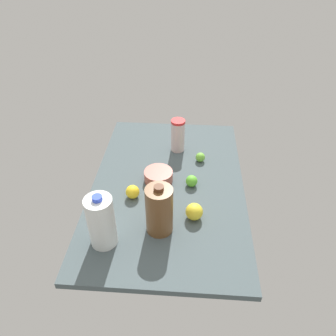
{
  "coord_description": "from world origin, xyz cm",
  "views": [
    {
      "loc": [
        -126.12,
        -8.9,
        110.95
      ],
      "look_at": [
        0.0,
        0.0,
        13.0
      ],
      "focal_mm": 35.0,
      "sensor_mm": 36.0,
      "label": 1
    }
  ],
  "objects_px": {
    "lime_beside_bowl": "(192,181)",
    "mixing_bowl": "(158,176)",
    "lemon_far_back": "(133,192)",
    "lime_loose": "(200,157)",
    "milk_jug": "(101,222)",
    "lemon_by_jug": "(194,212)",
    "chocolate_milk_jug": "(159,210)",
    "tumbler_cup": "(178,135)"
  },
  "relations": [
    {
      "from": "chocolate_milk_jug",
      "to": "milk_jug",
      "type": "bearing_deg",
      "value": 110.92
    },
    {
      "from": "chocolate_milk_jug",
      "to": "tumbler_cup",
      "type": "height_order",
      "value": "chocolate_milk_jug"
    },
    {
      "from": "milk_jug",
      "to": "lemon_far_back",
      "type": "xyz_separation_m",
      "value": [
        0.28,
        -0.08,
        -0.09
      ]
    },
    {
      "from": "chocolate_milk_jug",
      "to": "lemon_far_back",
      "type": "xyz_separation_m",
      "value": [
        0.19,
        0.15,
        -0.08
      ]
    },
    {
      "from": "lemon_far_back",
      "to": "lemon_by_jug",
      "type": "xyz_separation_m",
      "value": [
        -0.12,
        -0.29,
        0.01
      ]
    },
    {
      "from": "lime_loose",
      "to": "milk_jug",
      "type": "bearing_deg",
      "value": 145.94
    },
    {
      "from": "lime_beside_bowl",
      "to": "mixing_bowl",
      "type": "bearing_deg",
      "value": 80.09
    },
    {
      "from": "lemon_far_back",
      "to": "mixing_bowl",
      "type": "bearing_deg",
      "value": -39.67
    },
    {
      "from": "chocolate_milk_jug",
      "to": "milk_jug",
      "type": "xyz_separation_m",
      "value": [
        -0.09,
        0.22,
        0.01
      ]
    },
    {
      "from": "lime_loose",
      "to": "lemon_far_back",
      "type": "xyz_separation_m",
      "value": [
        -0.32,
        0.33,
        0.01
      ]
    },
    {
      "from": "tumbler_cup",
      "to": "mixing_bowl",
      "type": "xyz_separation_m",
      "value": [
        -0.28,
        0.08,
        -0.07
      ]
    },
    {
      "from": "lime_beside_bowl",
      "to": "lime_loose",
      "type": "distance_m",
      "value": 0.22
    },
    {
      "from": "chocolate_milk_jug",
      "to": "lemon_by_jug",
      "type": "bearing_deg",
      "value": -63.11
    },
    {
      "from": "mixing_bowl",
      "to": "lemon_by_jug",
      "type": "bearing_deg",
      "value": -143.97
    },
    {
      "from": "lime_loose",
      "to": "lemon_far_back",
      "type": "relative_size",
      "value": 0.78
    },
    {
      "from": "chocolate_milk_jug",
      "to": "mixing_bowl",
      "type": "height_order",
      "value": "chocolate_milk_jug"
    },
    {
      "from": "mixing_bowl",
      "to": "lemon_by_jug",
      "type": "distance_m",
      "value": 0.31
    },
    {
      "from": "tumbler_cup",
      "to": "milk_jug",
      "type": "xyz_separation_m",
      "value": [
        -0.7,
        0.27,
        0.02
      ]
    },
    {
      "from": "lemon_far_back",
      "to": "milk_jug",
      "type": "bearing_deg",
      "value": 164.72
    },
    {
      "from": "tumbler_cup",
      "to": "lemon_far_back",
      "type": "height_order",
      "value": "tumbler_cup"
    },
    {
      "from": "tumbler_cup",
      "to": "lemon_by_jug",
      "type": "relative_size",
      "value": 2.48
    },
    {
      "from": "mixing_bowl",
      "to": "lemon_far_back",
      "type": "relative_size",
      "value": 2.21
    },
    {
      "from": "tumbler_cup",
      "to": "milk_jug",
      "type": "height_order",
      "value": "milk_jug"
    },
    {
      "from": "tumbler_cup",
      "to": "lime_beside_bowl",
      "type": "bearing_deg",
      "value": -164.94
    },
    {
      "from": "lime_beside_bowl",
      "to": "lemon_far_back",
      "type": "height_order",
      "value": "lemon_far_back"
    },
    {
      "from": "chocolate_milk_jug",
      "to": "mixing_bowl",
      "type": "xyz_separation_m",
      "value": [
        0.33,
        0.04,
        -0.09
      ]
    },
    {
      "from": "milk_jug",
      "to": "tumbler_cup",
      "type": "bearing_deg",
      "value": -21.31
    },
    {
      "from": "mixing_bowl",
      "to": "lime_loose",
      "type": "xyz_separation_m",
      "value": [
        0.18,
        -0.21,
        -0.0
      ]
    },
    {
      "from": "milk_jug",
      "to": "lime_beside_bowl",
      "type": "bearing_deg",
      "value": -42.99
    },
    {
      "from": "tumbler_cup",
      "to": "lime_loose",
      "type": "distance_m",
      "value": 0.18
    },
    {
      "from": "chocolate_milk_jug",
      "to": "lime_beside_bowl",
      "type": "xyz_separation_m",
      "value": [
        0.3,
        -0.13,
        -0.08
      ]
    },
    {
      "from": "tumbler_cup",
      "to": "milk_jug",
      "type": "bearing_deg",
      "value": 158.69
    },
    {
      "from": "milk_jug",
      "to": "lime_loose",
      "type": "distance_m",
      "value": 0.72
    },
    {
      "from": "lemon_far_back",
      "to": "lemon_by_jug",
      "type": "height_order",
      "value": "lemon_by_jug"
    },
    {
      "from": "milk_jug",
      "to": "lime_beside_bowl",
      "type": "distance_m",
      "value": 0.53
    },
    {
      "from": "chocolate_milk_jug",
      "to": "lime_beside_bowl",
      "type": "distance_m",
      "value": 0.34
    },
    {
      "from": "lime_beside_bowl",
      "to": "lime_loose",
      "type": "relative_size",
      "value": 1.15
    },
    {
      "from": "mixing_bowl",
      "to": "lemon_far_back",
      "type": "height_order",
      "value": "lemon_far_back"
    },
    {
      "from": "lemon_far_back",
      "to": "tumbler_cup",
      "type": "bearing_deg",
      "value": -25.05
    },
    {
      "from": "lime_beside_bowl",
      "to": "milk_jug",
      "type": "bearing_deg",
      "value": 137.01
    },
    {
      "from": "chocolate_milk_jug",
      "to": "lemon_by_jug",
      "type": "height_order",
      "value": "chocolate_milk_jug"
    },
    {
      "from": "chocolate_milk_jug",
      "to": "mixing_bowl",
      "type": "bearing_deg",
      "value": 6.23
    }
  ]
}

